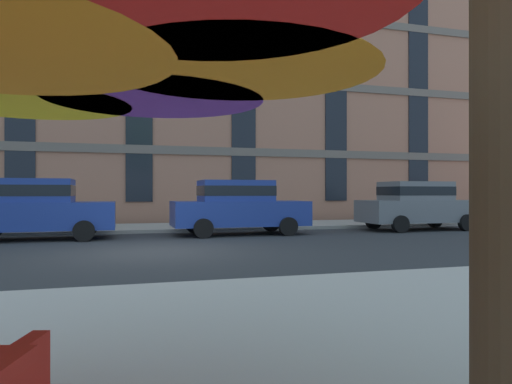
{
  "coord_description": "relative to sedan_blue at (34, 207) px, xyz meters",
  "views": [
    {
      "loc": [
        -0.76,
        -11.11,
        1.38
      ],
      "look_at": [
        3.42,
        3.2,
        1.4
      ],
      "focal_mm": 32.66,
      "sensor_mm": 36.0,
      "label": 1
    }
  ],
  "objects": [
    {
      "name": "apartment_building",
      "position": [
        3.16,
        11.29,
        8.65
      ],
      "size": [
        40.77,
        12.08,
        19.2
      ],
      "color": "#A87056",
      "rests_on": "ground"
    },
    {
      "name": "ground_plane",
      "position": [
        3.16,
        -3.7,
        -0.95
      ],
      "size": [
        120.0,
        120.0,
        0.0
      ],
      "primitive_type": "plane",
      "color": "#2D3033"
    },
    {
      "name": "sidewalk_far",
      "position": [
        3.16,
        3.1,
        -0.89
      ],
      "size": [
        56.0,
        3.6,
        0.12
      ],
      "primitive_type": "cube",
      "color": "#9E998E",
      "rests_on": "ground"
    },
    {
      "name": "sedan_gray",
      "position": [
        12.95,
        0.0,
        0.0
      ],
      "size": [
        4.4,
        1.98,
        1.78
      ],
      "color": "slate",
      "rests_on": "ground"
    },
    {
      "name": "sedan_blue",
      "position": [
        0.0,
        0.0,
        0.0
      ],
      "size": [
        4.4,
        1.98,
        1.78
      ],
      "color": "navy",
      "rests_on": "ground"
    },
    {
      "name": "sedan_blue_midblock",
      "position": [
        6.12,
        0.0,
        0.0
      ],
      "size": [
        4.4,
        1.98,
        1.78
      ],
      "color": "navy",
      "rests_on": "ground"
    }
  ]
}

